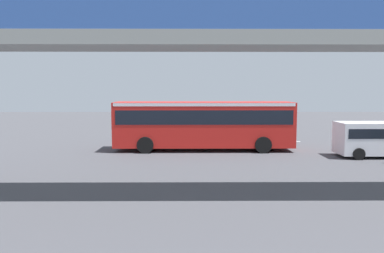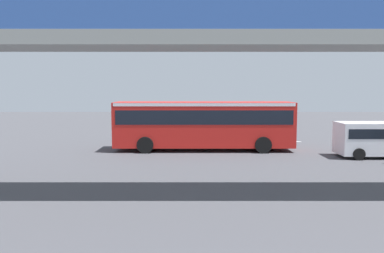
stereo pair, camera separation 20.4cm
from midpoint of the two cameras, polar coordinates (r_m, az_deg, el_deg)
name	(u,v)px [view 2 (the right image)]	position (r m, az deg, el deg)	size (l,w,h in m)	color
ground	(211,147)	(26.33, 3.07, -3.12)	(80.00, 80.00, 0.00)	#424247
city_bus	(204,121)	(24.95, 1.97, 0.76)	(11.54, 2.85, 3.15)	red
parked_van	(379,137)	(24.99, 26.34, -1.44)	(4.80, 2.17, 2.05)	silver
traffic_sign	(209,115)	(30.95, 2.68, 1.72)	(0.08, 0.60, 2.80)	slate
lane_dash_leftmost	(288,142)	(30.02, 14.29, -2.19)	(2.00, 0.20, 0.01)	silver
lane_dash_left	(235,142)	(29.29, 6.68, -2.24)	(2.00, 0.20, 0.01)	silver
lane_dash_centre	(183,142)	(29.10, -1.17, -2.26)	(2.00, 0.20, 0.01)	silver
lane_dash_right	(130,142)	(29.45, -8.98, -2.23)	(2.00, 0.20, 0.01)	silver
pedestrian_overpass	(228,54)	(14.21, 5.80, 10.67)	(27.44, 2.60, 7.07)	gray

